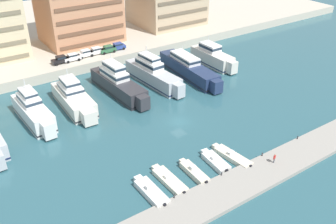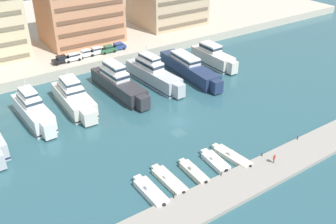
{
  "view_description": "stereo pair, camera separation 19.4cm",
  "coord_description": "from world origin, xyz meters",
  "px_view_note": "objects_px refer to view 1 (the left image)",
  "views": [
    {
      "loc": [
        -34.93,
        -47.88,
        36.33
      ],
      "look_at": [
        -2.06,
        0.56,
        2.5
      ],
      "focal_mm": 40.0,
      "sensor_mm": 36.0,
      "label": 1
    },
    {
      "loc": [
        -34.77,
        -47.99,
        36.33
      ],
      "look_at": [
        -2.06,
        0.56,
        2.5
      ],
      "focal_mm": 40.0,
      "sensor_mm": 36.0,
      "label": 2
    }
  ],
  "objects_px": {
    "yacht_white_left": "(33,111)",
    "yacht_ivory_mid_right": "(213,57)",
    "motorboat_cream_center": "(232,156)",
    "car_white_mid_left": "(85,53)",
    "yacht_silver_center": "(153,74)",
    "car_white_left": "(72,57)",
    "yacht_ivory_mid_left": "(74,98)",
    "motorboat_cream_left": "(169,180)",
    "yacht_charcoal_center_left": "(118,83)",
    "motorboat_white_far_left": "(151,192)",
    "car_blue_center_right": "(118,46)",
    "car_black_far_left": "(61,59)",
    "motorboat_white_center_left": "(215,161)",
    "car_green_center": "(108,49)",
    "pedestrian_near_edge": "(274,158)",
    "yacht_navy_center_right": "(189,68)",
    "car_white_center_left": "(96,51)",
    "motorboat_cream_mid_left": "(194,172)"
  },
  "relations": [
    {
      "from": "motorboat_cream_mid_left",
      "to": "car_white_left",
      "type": "xyz_separation_m",
      "value": [
        -0.01,
        47.39,
        2.79
      ]
    },
    {
      "from": "yacht_white_left",
      "to": "car_white_left",
      "type": "xyz_separation_m",
      "value": [
        15.06,
        18.7,
        1.02
      ]
    },
    {
      "from": "motorboat_white_center_left",
      "to": "car_white_mid_left",
      "type": "bearing_deg",
      "value": 91.02
    },
    {
      "from": "car_green_center",
      "to": "motorboat_cream_center",
      "type": "bearing_deg",
      "value": -92.36
    },
    {
      "from": "motorboat_cream_center",
      "to": "car_blue_center_right",
      "type": "relative_size",
      "value": 1.89
    },
    {
      "from": "motorboat_cream_center",
      "to": "yacht_ivory_mid_left",
      "type": "bearing_deg",
      "value": 115.56
    },
    {
      "from": "car_white_center_left",
      "to": "car_green_center",
      "type": "xyz_separation_m",
      "value": [
        3.06,
        -0.5,
        0.0
      ]
    },
    {
      "from": "car_blue_center_right",
      "to": "car_white_mid_left",
      "type": "bearing_deg",
      "value": 179.82
    },
    {
      "from": "motorboat_white_center_left",
      "to": "motorboat_cream_center",
      "type": "distance_m",
      "value": 3.13
    },
    {
      "from": "yacht_white_left",
      "to": "car_white_center_left",
      "type": "distance_m",
      "value": 28.99
    },
    {
      "from": "yacht_silver_center",
      "to": "yacht_navy_center_right",
      "type": "xyz_separation_m",
      "value": [
        9.01,
        -1.16,
        -0.44
      ]
    },
    {
      "from": "car_green_center",
      "to": "yacht_charcoal_center_left",
      "type": "bearing_deg",
      "value": -109.87
    },
    {
      "from": "yacht_navy_center_right",
      "to": "yacht_ivory_mid_right",
      "type": "distance_m",
      "value": 9.1
    },
    {
      "from": "yacht_ivory_mid_left",
      "to": "yacht_charcoal_center_left",
      "type": "height_order",
      "value": "yacht_charcoal_center_left"
    },
    {
      "from": "pedestrian_near_edge",
      "to": "car_white_mid_left",
      "type": "bearing_deg",
      "value": 98.49
    },
    {
      "from": "motorboat_white_far_left",
      "to": "motorboat_cream_left",
      "type": "relative_size",
      "value": 0.96
    },
    {
      "from": "yacht_navy_center_right",
      "to": "motorboat_white_far_left",
      "type": "bearing_deg",
      "value": -134.33
    },
    {
      "from": "car_black_far_left",
      "to": "car_white_mid_left",
      "type": "bearing_deg",
      "value": 4.72
    },
    {
      "from": "yacht_ivory_mid_left",
      "to": "yacht_silver_center",
      "type": "relative_size",
      "value": 0.89
    },
    {
      "from": "yacht_ivory_mid_left",
      "to": "car_green_center",
      "type": "distance_m",
      "value": 24.25
    },
    {
      "from": "motorboat_white_center_left",
      "to": "car_blue_center_right",
      "type": "bearing_deg",
      "value": 80.53
    },
    {
      "from": "motorboat_cream_mid_left",
      "to": "motorboat_cream_center",
      "type": "height_order",
      "value": "motorboat_cream_mid_left"
    },
    {
      "from": "yacht_charcoal_center_left",
      "to": "car_white_left",
      "type": "relative_size",
      "value": 4.8
    },
    {
      "from": "yacht_silver_center",
      "to": "car_white_left",
      "type": "xyz_separation_m",
      "value": [
        -11.8,
        17.2,
        0.92
      ]
    },
    {
      "from": "yacht_charcoal_center_left",
      "to": "motorboat_white_center_left",
      "type": "distance_m",
      "value": 30.21
    },
    {
      "from": "motorboat_cream_center",
      "to": "car_white_mid_left",
      "type": "relative_size",
      "value": 1.9
    },
    {
      "from": "motorboat_white_far_left",
      "to": "motorboat_cream_left",
      "type": "height_order",
      "value": "motorboat_white_far_left"
    },
    {
      "from": "yacht_navy_center_right",
      "to": "car_white_center_left",
      "type": "xyz_separation_m",
      "value": [
        -14.38,
        19.09,
        1.36
      ]
    },
    {
      "from": "yacht_ivory_mid_left",
      "to": "yacht_navy_center_right",
      "type": "height_order",
      "value": "yacht_ivory_mid_left"
    },
    {
      "from": "yacht_white_left",
      "to": "yacht_ivory_mid_right",
      "type": "height_order",
      "value": "yacht_white_left"
    },
    {
      "from": "pedestrian_near_edge",
      "to": "yacht_silver_center",
      "type": "bearing_deg",
      "value": 89.56
    },
    {
      "from": "yacht_white_left",
      "to": "yacht_navy_center_right",
      "type": "relative_size",
      "value": 0.7
    },
    {
      "from": "yacht_navy_center_right",
      "to": "car_white_center_left",
      "type": "relative_size",
      "value": 5.43
    },
    {
      "from": "motorboat_cream_center",
      "to": "car_black_far_left",
      "type": "xyz_separation_m",
      "value": [
        -10.28,
        47.78,
        2.88
      ]
    },
    {
      "from": "motorboat_cream_left",
      "to": "car_white_left",
      "type": "xyz_separation_m",
      "value": [
        4.04,
        46.77,
        2.88
      ]
    },
    {
      "from": "motorboat_cream_mid_left",
      "to": "car_white_mid_left",
      "type": "relative_size",
      "value": 1.59
    },
    {
      "from": "yacht_navy_center_right",
      "to": "car_blue_center_right",
      "type": "distance_m",
      "value": 20.8
    },
    {
      "from": "yacht_navy_center_right",
      "to": "motorboat_white_far_left",
      "type": "height_order",
      "value": "yacht_navy_center_right"
    },
    {
      "from": "pedestrian_near_edge",
      "to": "car_white_center_left",
      "type": "bearing_deg",
      "value": 95.45
    },
    {
      "from": "yacht_ivory_mid_left",
      "to": "motorboat_cream_left",
      "type": "height_order",
      "value": "yacht_ivory_mid_left"
    },
    {
      "from": "yacht_ivory_mid_right",
      "to": "motorboat_white_far_left",
      "type": "relative_size",
      "value": 2.06
    },
    {
      "from": "yacht_silver_center",
      "to": "motorboat_cream_mid_left",
      "type": "height_order",
      "value": "yacht_silver_center"
    },
    {
      "from": "yacht_silver_center",
      "to": "motorboat_white_far_left",
      "type": "distance_m",
      "value": 36.03
    },
    {
      "from": "pedestrian_near_edge",
      "to": "car_white_left",
      "type": "bearing_deg",
      "value": 102.34
    },
    {
      "from": "car_blue_center_right",
      "to": "motorboat_cream_center",
      "type": "bearing_deg",
      "value": -95.77
    },
    {
      "from": "yacht_ivory_mid_right",
      "to": "motorboat_white_far_left",
      "type": "xyz_separation_m",
      "value": [
        -37.33,
        -31.12,
        -1.56
      ]
    },
    {
      "from": "yacht_white_left",
      "to": "car_green_center",
      "type": "relative_size",
      "value": 3.79
    },
    {
      "from": "yacht_charcoal_center_left",
      "to": "car_black_far_left",
      "type": "bearing_deg",
      "value": 109.31
    },
    {
      "from": "motorboat_cream_left",
      "to": "yacht_navy_center_right",
      "type": "bearing_deg",
      "value": 48.83
    },
    {
      "from": "motorboat_cream_mid_left",
      "to": "motorboat_cream_center",
      "type": "xyz_separation_m",
      "value": [
        7.49,
        -0.26,
        -0.08
      ]
    }
  ]
}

